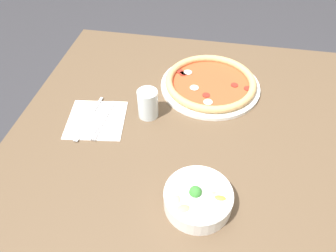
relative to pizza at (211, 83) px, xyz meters
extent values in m
plane|color=#333338|center=(-0.02, 0.20, -0.78)|extent=(8.00, 8.00, 0.00)
cube|color=brown|center=(-0.02, 0.20, -0.03)|extent=(1.25, 1.04, 0.03)
cylinder|color=#4E3C2B|center=(-0.57, -0.25, -0.41)|extent=(0.06, 0.06, 0.73)
cylinder|color=#4E3C2B|center=(0.54, -0.25, -0.41)|extent=(0.06, 0.06, 0.73)
cylinder|color=white|center=(0.00, 0.00, -0.01)|extent=(0.36, 0.36, 0.01)
torus|color=tan|center=(0.00, 0.00, 0.01)|extent=(0.33, 0.33, 0.03)
cylinder|color=#D14C28|center=(0.00, 0.00, 0.00)|extent=(0.29, 0.29, 0.01)
cylinder|color=maroon|center=(0.12, -0.05, 0.00)|extent=(0.03, 0.03, 0.00)
cylinder|color=maroon|center=(-0.09, 0.00, 0.00)|extent=(0.03, 0.03, 0.00)
cylinder|color=maroon|center=(0.11, -0.04, 0.00)|extent=(0.03, 0.03, 0.00)
cylinder|color=maroon|center=(0.01, 0.07, 0.00)|extent=(0.03, 0.03, 0.00)
cylinder|color=maroon|center=(-0.13, 0.01, 0.00)|extent=(0.03, 0.03, 0.00)
cylinder|color=maroon|center=(0.10, -0.04, 0.00)|extent=(0.03, 0.03, 0.00)
ellipsoid|color=silver|center=(0.09, -0.05, 0.00)|extent=(0.03, 0.03, 0.01)
ellipsoid|color=silver|center=(0.05, 0.04, 0.00)|extent=(0.03, 0.03, 0.01)
ellipsoid|color=silver|center=(0.00, 0.11, 0.00)|extent=(0.03, 0.03, 0.01)
cylinder|color=white|center=(-0.01, 0.49, 0.01)|extent=(0.17, 0.17, 0.05)
torus|color=white|center=(-0.01, 0.49, 0.03)|extent=(0.18, 0.18, 0.01)
ellipsoid|color=tan|center=(0.00, 0.46, 0.03)|extent=(0.04, 0.04, 0.02)
ellipsoid|color=tan|center=(0.02, 0.54, 0.03)|extent=(0.04, 0.03, 0.02)
ellipsoid|color=tan|center=(-0.05, 0.47, 0.02)|extent=(0.04, 0.04, 0.02)
ellipsoid|color=#998466|center=(-0.03, 0.47, 0.02)|extent=(0.04, 0.04, 0.02)
ellipsoid|color=tan|center=(-0.05, 0.49, 0.03)|extent=(0.04, 0.04, 0.02)
ellipsoid|color=tan|center=(0.02, 0.44, 0.02)|extent=(0.03, 0.04, 0.02)
ellipsoid|color=tan|center=(0.04, 0.52, 0.03)|extent=(0.03, 0.04, 0.02)
ellipsoid|color=tan|center=(0.01, 0.46, 0.02)|extent=(0.04, 0.03, 0.02)
sphere|color=#388433|center=(0.00, 0.49, 0.04)|extent=(0.03, 0.03, 0.03)
ellipsoid|color=yellow|center=(-0.07, 0.50, 0.03)|extent=(0.04, 0.02, 0.02)
cube|color=white|center=(0.35, 0.24, -0.02)|extent=(0.21, 0.21, 0.00)
cube|color=silver|center=(0.32, 0.21, -0.01)|extent=(0.02, 0.13, 0.00)
cube|color=silver|center=(0.33, 0.30, -0.01)|extent=(0.01, 0.06, 0.00)
cube|color=silver|center=(0.33, 0.30, -0.01)|extent=(0.01, 0.06, 0.00)
cube|color=silver|center=(0.33, 0.30, -0.01)|extent=(0.01, 0.06, 0.00)
cube|color=silver|center=(0.32, 0.30, -0.01)|extent=(0.01, 0.06, 0.00)
cube|color=silver|center=(0.37, 0.18, -0.01)|extent=(0.01, 0.09, 0.01)
cube|color=silver|center=(0.38, 0.28, -0.01)|extent=(0.02, 0.13, 0.00)
cylinder|color=silver|center=(0.19, 0.18, 0.03)|extent=(0.07, 0.07, 0.10)
camera|label=1|loc=(-0.02, 0.96, 0.72)|focal=35.00mm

